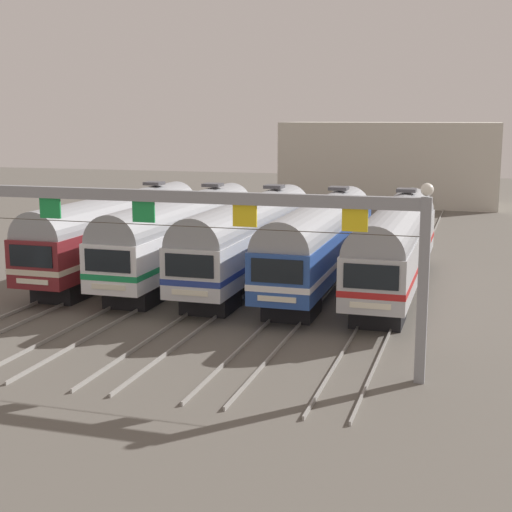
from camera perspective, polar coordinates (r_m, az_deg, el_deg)
The scene contains 9 objects.
ground_plane at distance 41.85m, azimuth -0.47°, elevation -2.05°, with size 160.00×160.00×0.00m, color #5B564F.
track_bed at distance 58.01m, azimuth 4.50°, elevation 1.54°, with size 17.49×70.00×0.15m.
commuter_train_maroon at distance 44.35m, azimuth -10.40°, elevation 2.02°, with size 2.88×18.06×5.05m.
commuter_train_white at distance 42.69m, azimuth -5.61°, elevation 1.82°, with size 2.88×18.06×5.05m.
commuter_train_silver at distance 41.35m, azimuth -0.48°, elevation 1.58°, with size 2.88×18.06×5.05m.
commuter_train_blue at distance 40.36m, azimuth 4.95°, elevation 1.32°, with size 2.88×18.06×5.05m.
commuter_train_stainless at distance 39.75m, azimuth 10.60°, elevation 1.04°, with size 2.88×18.06×5.05m.
catenary_gantry at distance 28.50m, azimuth -8.55°, elevation 2.57°, with size 21.22×0.44×6.97m.
maintenance_building at distance 81.42m, azimuth 10.21°, elevation 6.98°, with size 22.20×10.00×8.57m, color beige.
Camera 1 is at (12.09, -39.01, 9.14)m, focal length 52.46 mm.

